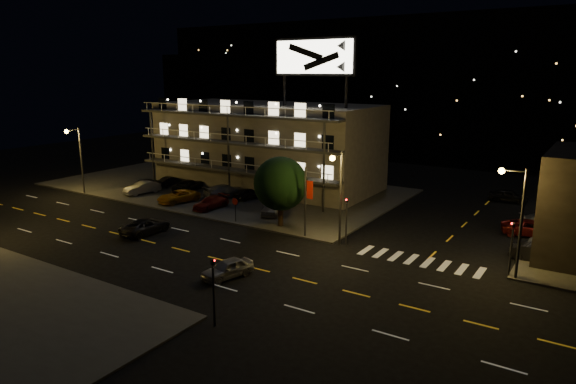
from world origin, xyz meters
The scene contains 29 objects.
ground centered at (0.00, 0.00, 0.00)m, with size 140.00×140.00×0.00m, color black.
curb_nw centered at (-14.00, 20.00, 0.07)m, with size 44.00×24.00×0.15m, color #3D3D3A.
motel centered at (-9.94, 23.88, 5.34)m, with size 28.00×13.80×18.10m.
hill_backdrop centered at (-5.94, 68.78, 11.55)m, with size 120.00×25.00×24.00m.
streetlight_nw centered at (-26.00, 7.94, 4.96)m, with size 0.44×1.92×8.00m.
streetlight_nc centered at (8.50, 7.94, 4.96)m, with size 0.44×1.92×8.00m.
streetlight_ne centered at (22.14, 8.30, 4.96)m, with size 1.92×0.44×8.00m.
signal_nw centered at (9.00, 8.50, 2.57)m, with size 0.20×0.27×4.60m.
signal_sw centered at (9.00, -8.50, 2.57)m, with size 0.20×0.27×4.60m.
signal_ne centered at (22.00, 8.50, 2.57)m, with size 0.27×0.20×4.60m.
banner_north centered at (5.09, 8.40, 3.43)m, with size 0.83×0.16×6.40m.
stop_sign centered at (-3.00, 8.57, 1.71)m, with size 0.91×0.11×2.61m.
tree centered at (1.45, 9.79, 4.08)m, with size 5.26×5.06×6.62m.
lot_car_0 centered at (-20.80, 12.85, 0.87)m, with size 1.70×4.22×1.44m, color black.
lot_car_1 centered at (-19.68, 11.74, 0.87)m, with size 1.53×4.39×1.45m, color gray.
lot_car_2 centered at (-13.07, 11.07, 0.82)m, with size 2.22×4.82×1.34m, color orange.
lot_car_3 centered at (-8.24, 10.98, 0.79)m, with size 1.79×4.40×1.28m, color #62120E.
lot_car_4 centered at (-1.51, 12.83, 0.88)m, with size 1.72×4.27×1.46m, color gray.
lot_car_5 centered at (-19.65, 16.64, 0.77)m, with size 1.31×3.76×1.24m, color black.
lot_car_6 centered at (-16.22, 15.99, 0.83)m, with size 2.27×4.93×1.37m, color black.
lot_car_7 centered at (-10.08, 15.66, 0.91)m, with size 2.13×5.23×1.52m, color gray.
lot_car_8 centered at (-7.38, 16.52, 0.79)m, with size 1.51×3.75×1.28m, color black.
lot_car_9 centered at (-2.82, 17.28, 0.85)m, with size 1.48×4.24×1.40m, color #62120E.
side_car_0 centered at (23.29, 12.90, 0.67)m, with size 1.41×4.04×1.33m, color black.
side_car_1 centered at (21.85, 19.87, 0.69)m, with size 2.30×4.99×1.39m, color #62120E.
side_car_2 centered at (22.64, 23.00, 0.65)m, with size 1.81×4.45×1.29m, color gray.
side_car_3 centered at (17.85, 31.77, 0.71)m, with size 1.69×4.20×1.43m, color black.
road_car_east centered at (5.01, -2.43, 0.67)m, with size 1.58×3.94×1.34m, color gray.
road_car_west centered at (-7.81, 1.53, 0.68)m, with size 2.25×4.87×1.35m, color black.
Camera 1 is at (27.30, -29.11, 14.43)m, focal length 32.00 mm.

